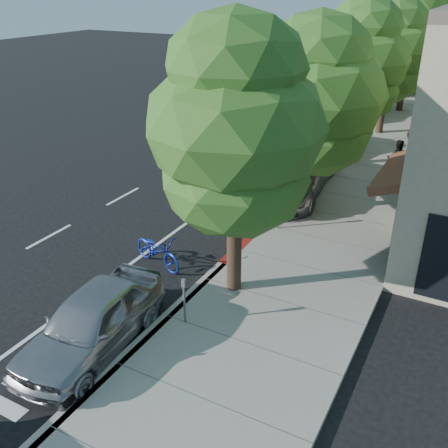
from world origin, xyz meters
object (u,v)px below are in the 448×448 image
Objects in this scene: silver_suv at (288,172)px; dark_sedan at (331,139)px; street_tree_0 at (235,131)px; dark_suv_far at (397,84)px; street_tree_4 at (411,35)px; bicycle at (158,250)px; street_tree_2 at (362,63)px; pedestrian at (397,159)px; white_pickup at (361,101)px; street_tree_1 at (315,97)px; street_tree_3 at (390,51)px; cyclist at (244,202)px; near_car_a at (92,322)px; street_tree_5 at (425,31)px.

dark_sedan is (0.00, 5.93, -0.20)m from silver_suv.
street_tree_0 is 30.28m from dark_suv_far.
street_tree_4 is 24.35m from bicycle.
street_tree_2 is 4.43m from pedestrian.
white_pickup is at bearing 95.44° from street_tree_0.
white_pickup is (-2.10, 22.02, -3.70)m from street_tree_0.
street_tree_1 is 0.96× the size of street_tree_2.
street_tree_3 is at bearing -65.73° from white_pickup.
dark_sedan is (-1.40, 1.43, -3.97)m from street_tree_2.
street_tree_1 is at bearing -90.00° from street_tree_4.
cyclist is 3.70m from silver_suv.
cyclist is 26.20m from dark_suv_far.
silver_suv is 1.51× the size of near_car_a.
street_tree_1 is 6.01m from street_tree_2.
cyclist is at bearing -99.52° from silver_suv.
cyclist is (-1.58, -2.20, -3.34)m from street_tree_1.
street_tree_3 is at bearing -78.96° from dark_suv_far.
near_car_a is at bearing -150.74° from bicycle.
street_tree_4 is 1.78× the size of dark_suv_far.
street_tree_0 reaches higher than white_pickup.
street_tree_3 is at bearing -18.06° from cyclist.
street_tree_2 is 6.04m from silver_suv.
street_tree_3 reaches higher than bicycle.
pedestrian reaches higher than bicycle.
street_tree_5 reaches higher than dark_suv_far.
street_tree_0 is 14.06m from dark_sedan.
white_pickup is 11.87m from pedestrian.
cyclist reaches higher than white_pickup.
white_pickup is at bearing -90.61° from dark_suv_far.
street_tree_4 is at bearing 90.00° from street_tree_3.
street_tree_1 reaches higher than dark_suv_far.
silver_suv is at bearing 83.76° from near_car_a.
bicycle is (-2.70, -23.81, -4.28)m from street_tree_4.
street_tree_3 reaches higher than near_car_a.
pedestrian is (2.22, -19.04, -3.62)m from street_tree_5.
near_car_a is (-1.83, -15.67, -3.94)m from street_tree_2.
street_tree_5 is at bearing 90.00° from street_tree_0.
street_tree_1 is at bearing 90.00° from street_tree_0.
silver_suv is at bearing -14.46° from cyclist.
street_tree_3 is 1.12× the size of silver_suv.
cyclist is (-1.58, -20.20, -3.84)m from street_tree_4.
street_tree_4 reaches higher than bicycle.
street_tree_2 is 12.81m from bicycle.
street_tree_4 is at bearing 90.00° from street_tree_2.
bicycle is 29.84m from dark_suv_far.
street_tree_2 reaches higher than street_tree_1.
street_tree_1 is 1.13× the size of white_pickup.
dark_suv_far is (-1.40, 24.00, -3.56)m from street_tree_1.
bicycle is 7.44m from silver_suv.
street_tree_0 is 1.13× the size of silver_suv.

